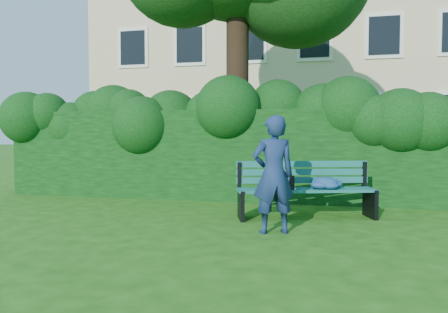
# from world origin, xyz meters

# --- Properties ---
(ground) EXTENTS (80.00, 80.00, 0.00)m
(ground) POSITION_xyz_m (0.00, 0.00, 0.00)
(ground) COLOR #1F4F11
(ground) RESTS_ON ground
(apartment_building) EXTENTS (16.00, 8.08, 12.00)m
(apartment_building) POSITION_xyz_m (-0.00, 13.99, 6.00)
(apartment_building) COLOR beige
(apartment_building) RESTS_ON ground
(hedge) EXTENTS (10.00, 1.00, 1.80)m
(hedge) POSITION_xyz_m (0.00, 2.20, 0.90)
(hedge) COLOR black
(hedge) RESTS_ON ground
(park_bench) EXTENTS (2.23, 1.16, 0.89)m
(park_bench) POSITION_xyz_m (1.36, 0.44, 0.50)
(park_bench) COLOR #115652
(park_bench) RESTS_ON ground
(man_reading) EXTENTS (0.68, 0.57, 1.58)m
(man_reading) POSITION_xyz_m (0.99, -0.73, 0.79)
(man_reading) COLOR navy
(man_reading) RESTS_ON ground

